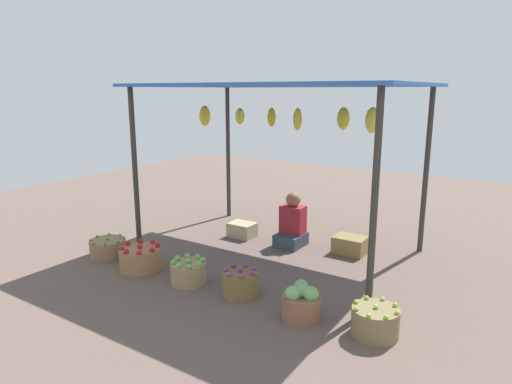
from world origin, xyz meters
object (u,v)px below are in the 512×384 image
at_px(basket_limes, 375,322).
at_px(wooden_crate_stacked_rear, 350,245).
at_px(basket_red_apples, 140,258).
at_px(basket_cabbages, 301,303).
at_px(basket_green_apples, 189,272).
at_px(basket_green_chilies, 108,248).
at_px(wooden_crate_near_vendor, 242,230).
at_px(basket_purple_onions, 240,283).
at_px(vendor_person, 292,225).

bearing_deg(basket_limes, wooden_crate_stacked_rear, 117.57).
xyz_separation_m(basket_red_apples, basket_limes, (2.96, 0.08, -0.01)).
distance_m(basket_limes, wooden_crate_stacked_rear, 2.12).
bearing_deg(basket_cabbages, basket_limes, 7.46).
relative_size(basket_green_apples, wooden_crate_stacked_rear, 0.97).
bearing_deg(basket_green_chilies, wooden_crate_near_vendor, 57.50).
xyz_separation_m(basket_purple_onions, basket_limes, (1.50, 0.00, -0.01)).
height_order(basket_red_apples, basket_green_apples, basket_red_apples).
bearing_deg(wooden_crate_near_vendor, basket_red_apples, -100.84).
relative_size(vendor_person, basket_purple_onions, 2.02).
relative_size(wooden_crate_near_vendor, wooden_crate_stacked_rear, 0.90).
bearing_deg(basket_green_apples, vendor_person, 78.12).
distance_m(basket_purple_onions, wooden_crate_stacked_rear, 1.95).
distance_m(basket_red_apples, basket_purple_onions, 1.46).
distance_m(vendor_person, basket_red_apples, 2.16).
bearing_deg(basket_cabbages, vendor_person, 121.08).
distance_m(basket_purple_onions, basket_cabbages, 0.79).
distance_m(basket_red_apples, wooden_crate_stacked_rear, 2.78).
bearing_deg(basket_green_chilies, basket_green_apples, -2.41).
xyz_separation_m(basket_green_chilies, wooden_crate_near_vendor, (1.05, 1.65, -0.00)).
bearing_deg(wooden_crate_stacked_rear, basket_green_apples, -121.78).
bearing_deg(vendor_person, wooden_crate_stacked_rear, 10.11).
xyz_separation_m(basket_cabbages, wooden_crate_stacked_rear, (-0.28, 1.97, -0.05)).
bearing_deg(vendor_person, basket_red_apples, -122.32).
distance_m(vendor_person, wooden_crate_near_vendor, 0.84).
distance_m(basket_green_chilies, basket_red_apples, 0.73).
height_order(vendor_person, wooden_crate_stacked_rear, vendor_person).
xyz_separation_m(basket_red_apples, wooden_crate_stacked_rear, (1.97, 1.96, -0.03)).
bearing_deg(basket_red_apples, basket_cabbages, -0.23).
relative_size(basket_green_chilies, wooden_crate_stacked_rear, 1.10).
height_order(basket_green_chilies, basket_green_apples, basket_green_apples).
xyz_separation_m(basket_purple_onions, wooden_crate_stacked_rear, (0.51, 1.88, -0.03)).
xyz_separation_m(vendor_person, basket_limes, (1.81, -1.73, -0.16)).
xyz_separation_m(basket_cabbages, wooden_crate_near_vendor, (-1.92, 1.75, -0.06)).
height_order(basket_red_apples, wooden_crate_stacked_rear, basket_red_apples).
xyz_separation_m(vendor_person, basket_green_chilies, (-1.87, -1.73, -0.18)).
relative_size(vendor_person, wooden_crate_near_vendor, 2.01).
height_order(basket_cabbages, wooden_crate_stacked_rear, basket_cabbages).
height_order(basket_red_apples, basket_purple_onions, basket_red_apples).
distance_m(vendor_person, basket_limes, 2.51).
bearing_deg(wooden_crate_stacked_rear, basket_green_chilies, -145.13).
xyz_separation_m(basket_green_apples, wooden_crate_stacked_rear, (1.20, 1.94, -0.01)).
height_order(vendor_person, basket_green_apples, vendor_person).
bearing_deg(basket_green_apples, basket_purple_onions, 4.85).
xyz_separation_m(basket_red_apples, basket_green_apples, (0.77, 0.02, -0.01)).
relative_size(basket_red_apples, basket_cabbages, 1.34).
relative_size(vendor_person, basket_red_apples, 1.52).
xyz_separation_m(basket_green_apples, basket_purple_onions, (0.69, 0.06, 0.01)).
bearing_deg(basket_red_apples, wooden_crate_near_vendor, 79.16).
height_order(basket_limes, wooden_crate_stacked_rear, basket_limes).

